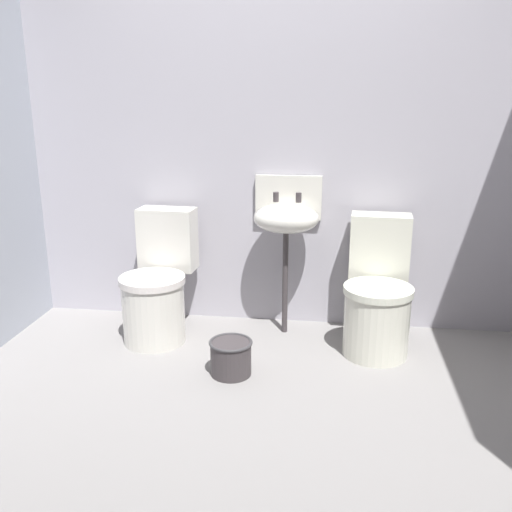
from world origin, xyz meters
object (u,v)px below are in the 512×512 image
Objects in this scene: toilet_left at (158,287)px; bucket at (231,357)px; toilet_right at (377,298)px; sink at (286,217)px.

toilet_left is 0.74m from bucket.
bucket is (-0.80, -0.45, -0.22)m from toilet_right.
sink is (0.78, 0.19, 0.43)m from toilet_left.
toilet_left is 1.35m from toilet_right.
toilet_left is at bearing 140.33° from bucket.
toilet_right is at bearing -18.46° from sink.
sink reaches higher than toilet_left.
toilet_left is 1.00× the size of toilet_right.
sink is (-0.56, 0.19, 0.43)m from toilet_right.
sink is 4.14× the size of bucket.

